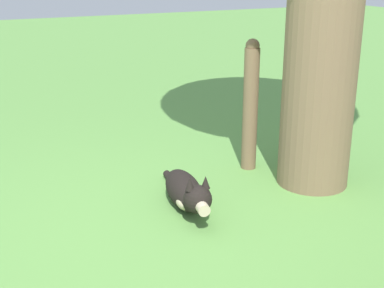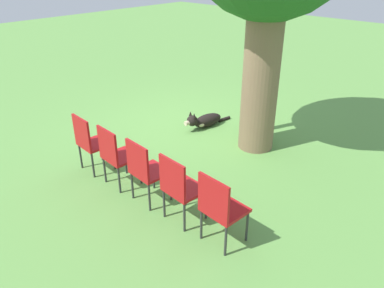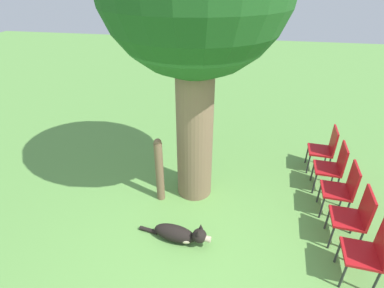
# 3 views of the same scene
# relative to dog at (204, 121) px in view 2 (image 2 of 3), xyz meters

# --- Properties ---
(ground_plane) EXTENTS (30.00, 30.00, 0.00)m
(ground_plane) POSITION_rel_dog_xyz_m (0.20, -0.02, -0.13)
(ground_plane) COLOR #609947
(dog) EXTENTS (1.11, 0.36, 0.38)m
(dog) POSITION_rel_dog_xyz_m (0.00, 0.00, 0.00)
(dog) COLOR black
(dog) RESTS_ON ground_plane
(fence_post) EXTENTS (0.13, 0.13, 1.17)m
(fence_post) POSITION_rel_dog_xyz_m (-0.53, 0.87, 0.46)
(fence_post) COLOR brown
(fence_post) RESTS_ON ground_plane
(red_chair_0) EXTENTS (0.45, 0.47, 0.91)m
(red_chair_0) POSITION_rel_dog_xyz_m (2.37, -0.19, 0.38)
(red_chair_0) COLOR #B21419
(red_chair_0) RESTS_ON ground_plane
(red_chair_1) EXTENTS (0.45, 0.47, 0.91)m
(red_chair_1) POSITION_rel_dog_xyz_m (2.36, 0.42, 0.38)
(red_chair_1) COLOR #B21419
(red_chair_1) RESTS_ON ground_plane
(red_chair_2) EXTENTS (0.45, 0.47, 0.91)m
(red_chair_2) POSITION_rel_dog_xyz_m (2.35, 1.03, 0.38)
(red_chair_2) COLOR #B21419
(red_chair_2) RESTS_ON ground_plane
(red_chair_3) EXTENTS (0.45, 0.47, 0.91)m
(red_chair_3) POSITION_rel_dog_xyz_m (2.34, 1.64, 0.38)
(red_chair_3) COLOR #B21419
(red_chair_3) RESTS_ON ground_plane
(red_chair_4) EXTENTS (0.45, 0.47, 0.91)m
(red_chair_4) POSITION_rel_dog_xyz_m (2.33, 2.25, 0.38)
(red_chair_4) COLOR #B21419
(red_chair_4) RESTS_ON ground_plane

